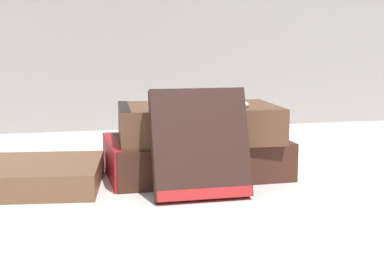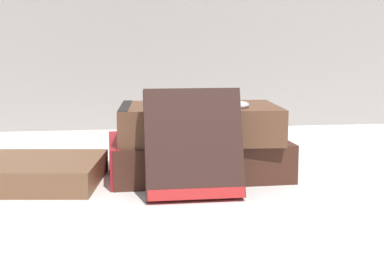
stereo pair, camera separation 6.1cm
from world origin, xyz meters
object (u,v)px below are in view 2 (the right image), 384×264
at_px(book_flat_bottom, 191,156).
at_px(book_flat_top, 195,123).
at_px(pocket_watch, 228,105).
at_px(reading_glasses, 165,150).
at_px(book_leaning_front, 194,148).

bearing_deg(book_flat_bottom, book_flat_top, -71.57).
relative_size(pocket_watch, reading_glasses, 0.46).
bearing_deg(book_leaning_front, reading_glasses, 91.54).
relative_size(book_flat_bottom, pocket_watch, 4.08).
bearing_deg(book_flat_bottom, pocket_watch, -42.00).
bearing_deg(pocket_watch, book_flat_top, 146.08).
relative_size(book_flat_top, reading_glasses, 1.73).
xyz_separation_m(book_flat_top, reading_glasses, (-0.02, 0.18, -0.07)).
bearing_deg(reading_glasses, pocket_watch, -94.89).
relative_size(book_flat_top, book_leaning_front, 1.72).
distance_m(pocket_watch, reading_glasses, 0.23).
relative_size(book_leaning_front, pocket_watch, 2.19).
xyz_separation_m(book_flat_bottom, book_flat_top, (0.00, -0.01, 0.05)).
height_order(book_flat_top, book_leaning_front, book_leaning_front).
bearing_deg(book_flat_top, pocket_watch, -29.72).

